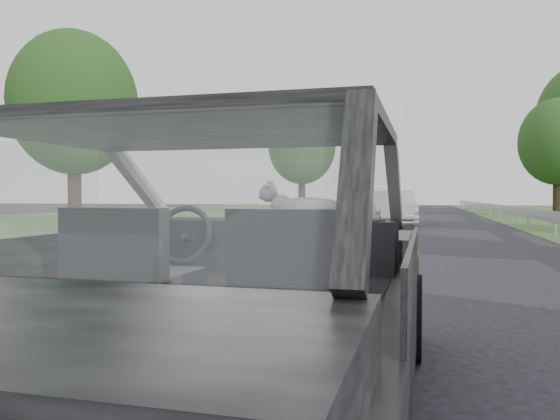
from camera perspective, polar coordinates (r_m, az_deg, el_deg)
The scene contains 10 objects.
subject_car at distance 2.76m, azimuth -5.37°, elevation -7.24°, with size 1.80×4.00×1.45m, color black.
dashboard at distance 3.34m, azimuth -1.63°, elevation -3.57°, with size 1.58×0.45×0.30m, color black.
driver_seat at distance 2.65m, azimuth -15.74°, elevation -4.27°, with size 0.50×0.72×0.42m, color black.
passenger_seat at distance 2.35m, azimuth 1.35°, elevation -4.95°, with size 0.50×0.72×0.42m, color black.
steering_wheel at distance 3.20m, azimuth -10.06°, elevation -2.55°, with size 0.36×0.36×0.04m, color black.
cat at distance 3.23m, azimuth 2.77°, elevation 0.31°, with size 0.53×0.17×0.24m, color slate.
other_car at distance 20.87m, azimuth 11.76°, elevation 0.15°, with size 1.63×4.12×1.36m, color #B9BCC5.
tree_2 at distance 35.02m, azimuth 27.04°, elevation 4.79°, with size 4.32×4.32×6.55m, color #2B4F22, non-canonical shape.
tree_5 at distance 22.46m, azimuth -20.72°, elevation 7.70°, with size 4.78×4.78×7.25m, color #2B4F22, non-canonical shape.
tree_6 at distance 39.37m, azimuth 2.30°, elevation 5.15°, with size 4.86×4.86×7.37m, color #2B4F22, non-canonical shape.
Camera 1 is at (0.95, -2.56, 1.14)m, focal length 35.00 mm.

